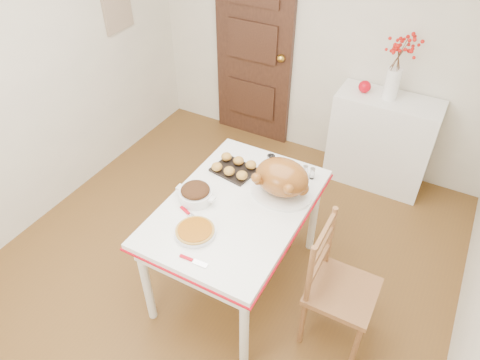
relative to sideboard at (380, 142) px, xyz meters
The scene contains 18 objects.
floor 1.99m from the sideboard, 113.16° to the right, with size 3.50×4.00×0.00m, color brown.
wall_back 1.12m from the sideboard, 163.89° to the left, with size 3.50×0.00×2.50m, color beige.
wall_left 3.18m from the sideboard, 144.67° to the right, with size 0.00×4.00×2.50m, color beige.
door_back 1.58m from the sideboard, behind, with size 0.85×0.06×2.06m, color black.
photo_board 2.76m from the sideboard, 166.90° to the right, with size 0.03×0.35×0.45m, color tan.
sideboard is the anchor object (origin of this frame).
kitchen_table 1.84m from the sideboard, 108.78° to the right, with size 0.92×1.34×0.80m, color white, non-canonical shape.
chair_oak 1.83m from the sideboard, 82.61° to the right, with size 0.43×0.43×0.97m, color brown, non-canonical shape.
berry_vase 0.75m from the sideboard, behind, with size 0.30×0.30×0.58m, color white, non-canonical shape.
apple 0.57m from the sideboard, behind, with size 0.11×0.11×0.11m, color #BF0413.
turkey_platter 1.62m from the sideboard, 103.91° to the right, with size 0.44×0.35×0.28m, color #95531C, non-canonical shape.
pumpkin_pie 2.25m from the sideboard, 108.12° to the right, with size 0.26×0.26×0.05m, color #8E4805.
stuffing_dish 2.07m from the sideboard, 115.17° to the right, with size 0.30×0.23×0.11m, color #462714, non-canonical shape.
rolls_tray 1.68m from the sideboard, 118.77° to the right, with size 0.30×0.24×0.08m, color #BE8429, non-canonical shape.
pie_server 2.40m from the sideboard, 104.06° to the right, with size 0.19×0.05×0.01m, color silver, non-canonical shape.
carving_knife 2.17m from the sideboard, 111.60° to the right, with size 0.25×0.06×0.01m, color silver, non-canonical shape.
drinking_glass 1.44m from the sideboard, 114.40° to the right, with size 0.06×0.06×0.10m, color white.
shaker_pair 1.32m from the sideboard, 102.56° to the right, with size 0.09×0.04×0.09m, color white, non-canonical shape.
Camera 1 is at (1.25, -1.89, 2.85)m, focal length 33.11 mm.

